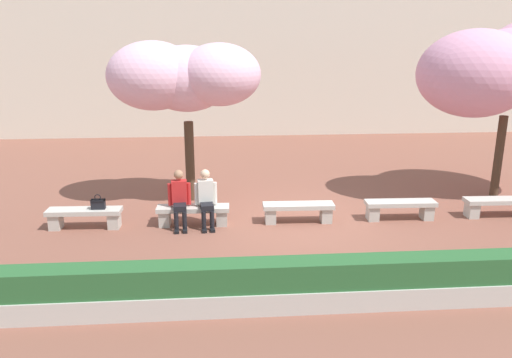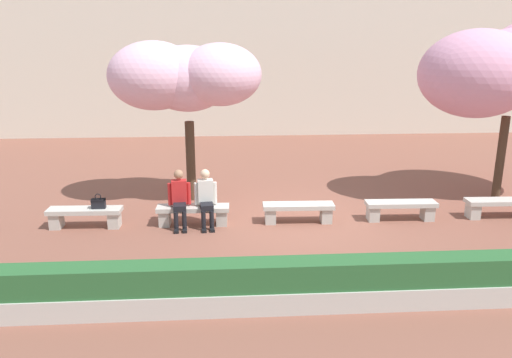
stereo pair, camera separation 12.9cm
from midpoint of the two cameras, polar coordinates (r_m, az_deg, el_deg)
name	(u,v)px [view 1 (the left image)]	position (r m, az deg, el deg)	size (l,w,h in m)	color
ground_plane	(298,222)	(11.59, 4.51, -4.93)	(100.00, 100.00, 0.00)	brown
building_facade	(255,10)	(23.58, -0.25, 18.80)	(28.00, 4.00, 10.71)	beige
stone_bench_west_end	(85,216)	(11.75, -19.30, -3.96)	(1.64, 0.47, 0.45)	#BCB7AD
stone_bench_near_west	(193,213)	(11.37, -7.51, -3.84)	(1.64, 0.47, 0.45)	#BCB7AD
stone_bench_center	(298,210)	(11.48, 4.54, -3.54)	(1.64, 0.47, 0.45)	#BCB7AD
stone_bench_near_east	(400,207)	(12.09, 15.86, -3.13)	(1.64, 0.47, 0.45)	#BCB7AD
stone_bench_east_end	(499,205)	(13.11, 25.76, -2.66)	(1.64, 0.47, 0.45)	#BCB7AD
person_seated_left	(179,197)	(11.21, -9.06, -2.02)	(0.51, 0.70, 1.29)	black
person_seated_right	(206,196)	(11.18, -6.06, -1.96)	(0.51, 0.71, 1.29)	black
handbag	(98,203)	(11.57, -17.90, -2.66)	(0.30, 0.15, 0.34)	black
cherry_tree_main	(184,77)	(12.54, -8.51, 11.46)	(3.73, 2.29, 4.05)	#473323
planter_hedge_foreground	(337,284)	(8.05, 8.79, -11.73)	(15.32, 0.50, 0.80)	#BCB7AD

